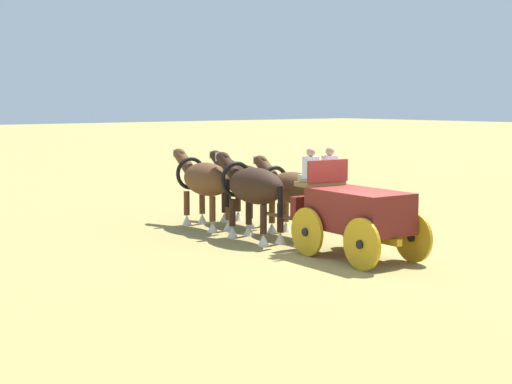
# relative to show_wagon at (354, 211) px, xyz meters

# --- Properties ---
(ground_plane) EXTENTS (220.00, 220.00, 0.00)m
(ground_plane) POSITION_rel_show_wagon_xyz_m (-0.18, 0.02, -1.14)
(ground_plane) COLOR #9E8C4C
(show_wagon) EXTENTS (5.49, 1.95, 2.60)m
(show_wagon) POSITION_rel_show_wagon_xyz_m (0.00, 0.00, 0.00)
(show_wagon) COLOR maroon
(show_wagon) RESTS_ON ground
(draft_horse_rear_near) EXTENTS (3.22, 1.17, 2.31)m
(draft_horse_rear_near) POSITION_rel_show_wagon_xyz_m (3.44, 0.35, 0.29)
(draft_horse_rear_near) COLOR #331E14
(draft_horse_rear_near) RESTS_ON ground
(draft_horse_rear_off) EXTENTS (3.18, 1.08, 2.16)m
(draft_horse_rear_off) POSITION_rel_show_wagon_xyz_m (3.35, -0.94, 0.16)
(draft_horse_rear_off) COLOR brown
(draft_horse_rear_off) RESTS_ON ground
(draft_horse_lead_near) EXTENTS (3.23, 1.18, 2.28)m
(draft_horse_lead_near) POSITION_rel_show_wagon_xyz_m (6.03, 0.13, 0.26)
(draft_horse_lead_near) COLOR brown
(draft_horse_lead_near) RESTS_ON ground
(draft_horse_lead_off) EXTENTS (3.13, 1.11, 2.18)m
(draft_horse_lead_off) POSITION_rel_show_wagon_xyz_m (5.93, -1.17, 0.17)
(draft_horse_lead_off) COLOR #331E14
(draft_horse_lead_off) RESTS_ON ground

